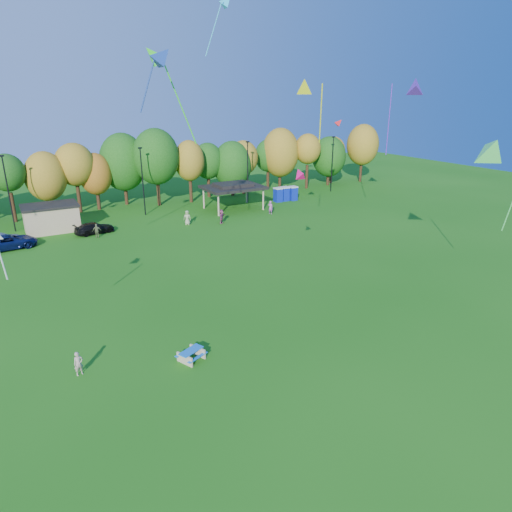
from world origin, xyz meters
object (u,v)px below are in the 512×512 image
kite_flyer (79,364)px  car_c (9,242)px  car_b (1,240)px  porta_potties (285,194)px  car_d (94,228)px  picnic_table (191,354)px

kite_flyer → car_c: (-2.45, 28.03, 0.02)m
car_c → car_b: bearing=20.8°
porta_potties → kite_flyer: bearing=-137.5°
porta_potties → car_d: bearing=-173.3°
porta_potties → picnic_table: bearing=-130.4°
car_c → car_d: (9.06, 1.36, -0.11)m
car_b → car_c: bearing=-160.5°
picnic_table → car_d: car_d is taller
porta_potties → car_c: bearing=-172.9°
picnic_table → car_c: size_ratio=0.36×
picnic_table → car_d: (0.24, 31.17, 0.26)m
kite_flyer → car_d: kite_flyer is taller
porta_potties → car_c: 38.54m
picnic_table → car_b: size_ratio=0.47×
picnic_table → kite_flyer: size_ratio=1.33×
picnic_table → kite_flyer: (-6.37, 1.79, 0.35)m
kite_flyer → car_b: bearing=85.2°
kite_flyer → picnic_table: bearing=-26.8°
car_d → car_b: bearing=80.5°
porta_potties → kite_flyer: (-35.79, -32.81, -0.35)m
porta_potties → car_c: size_ratio=0.68×
picnic_table → car_c: (-8.82, 29.81, 0.37)m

